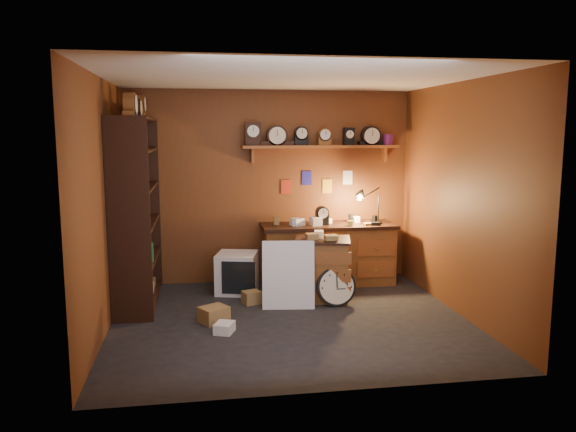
{
  "coord_description": "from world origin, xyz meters",
  "views": [
    {
      "loc": [
        -1.0,
        -6.06,
        2.13
      ],
      "look_at": [
        0.03,
        0.35,
        1.15
      ],
      "focal_mm": 35.0,
      "sensor_mm": 36.0,
      "label": 1
    }
  ],
  "objects_px": {
    "shelving_unit": "(134,204)",
    "big_round_clock": "(336,287)",
    "workbench": "(328,250)",
    "low_cabinet": "(322,266)"
  },
  "relations": [
    {
      "from": "shelving_unit",
      "to": "workbench",
      "type": "relative_size",
      "value": 1.38
    },
    {
      "from": "big_round_clock",
      "to": "workbench",
      "type": "bearing_deg",
      "value": 82.41
    },
    {
      "from": "shelving_unit",
      "to": "big_round_clock",
      "type": "height_order",
      "value": "shelving_unit"
    },
    {
      "from": "big_round_clock",
      "to": "low_cabinet",
      "type": "bearing_deg",
      "value": 109.94
    },
    {
      "from": "shelving_unit",
      "to": "low_cabinet",
      "type": "distance_m",
      "value": 2.48
    },
    {
      "from": "shelving_unit",
      "to": "low_cabinet",
      "type": "relative_size",
      "value": 2.94
    },
    {
      "from": "shelving_unit",
      "to": "workbench",
      "type": "bearing_deg",
      "value": 10.87
    },
    {
      "from": "shelving_unit",
      "to": "big_round_clock",
      "type": "bearing_deg",
      "value": -12.12
    },
    {
      "from": "workbench",
      "to": "low_cabinet",
      "type": "distance_m",
      "value": 0.76
    },
    {
      "from": "workbench",
      "to": "big_round_clock",
      "type": "bearing_deg",
      "value": -97.59
    }
  ]
}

